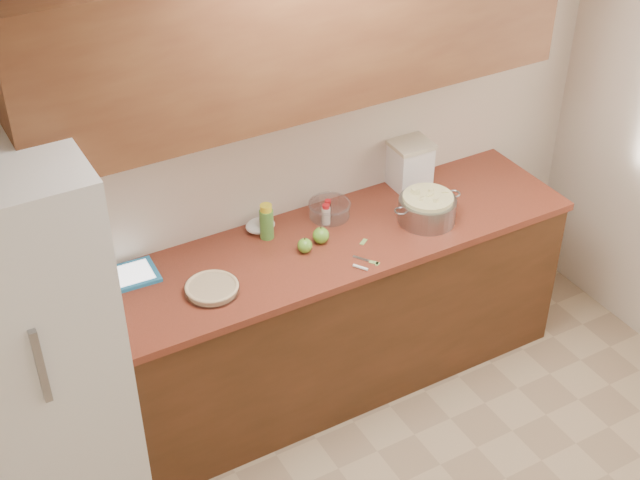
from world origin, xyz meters
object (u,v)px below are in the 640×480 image
pie (212,288)px  flour_canister (409,163)px  tablet (128,276)px  colander (427,209)px

pie → flour_canister: size_ratio=0.97×
pie → tablet: (-0.29, 0.29, -0.01)m
flour_canister → tablet: flour_canister is taller
pie → colander: (1.17, 0.00, 0.05)m
colander → tablet: bearing=169.0°
colander → pie: bearing=-179.9°
pie → colander: size_ratio=0.65×
colander → flour_canister: bearing=71.3°
flour_canister → pie: bearing=-165.4°
colander → tablet: colander is taller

